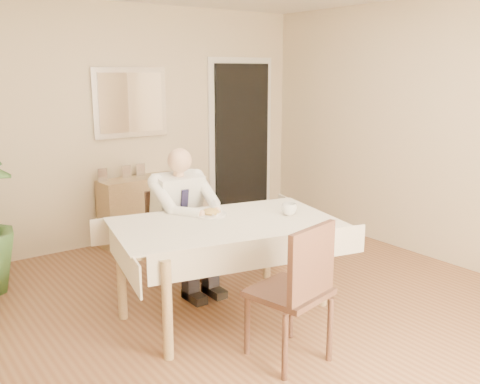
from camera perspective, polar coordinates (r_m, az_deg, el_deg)
room at (r=3.93m, az=3.00°, el=4.05°), size 5.00×5.02×2.60m
doorway at (r=6.84m, az=0.13°, el=5.36°), size 0.96×0.07×2.10m
mirror at (r=6.04m, az=-11.59°, el=9.32°), size 0.86×0.04×0.76m
dining_table at (r=4.18m, az=-1.59°, el=-4.30°), size 1.92×1.37×0.75m
chair_far at (r=4.95m, az=-7.31°, el=-4.08°), size 0.40×0.41×0.83m
chair_near at (r=3.51m, az=6.22°, el=-9.87°), size 0.55×0.55×0.97m
seated_man at (r=4.65m, az=-5.72°, el=-2.25°), size 0.48×0.72×1.24m
plate at (r=4.33m, az=-3.14°, el=-2.41°), size 0.26×0.26×0.02m
food at (r=4.32m, az=-3.14°, el=-2.13°), size 0.14×0.14×0.06m
knife at (r=4.30m, az=-2.26°, el=-2.28°), size 0.01×0.13×0.01m
fork at (r=4.26m, az=-3.16°, el=-2.45°), size 0.01×0.13×0.01m
coffee_mug at (r=4.34m, az=5.28°, el=-1.84°), size 0.15×0.15×0.10m
sideboard at (r=6.09m, az=-10.50°, el=-1.87°), size 0.95×0.39×0.74m
photo_frame_left at (r=5.87m, az=-14.48°, el=1.78°), size 0.10×0.02×0.14m
photo_frame_center at (r=6.00m, az=-12.03°, el=2.15°), size 0.10×0.02×0.14m
photo_frame_right at (r=6.08m, az=-10.55°, el=2.35°), size 0.10×0.02×0.14m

